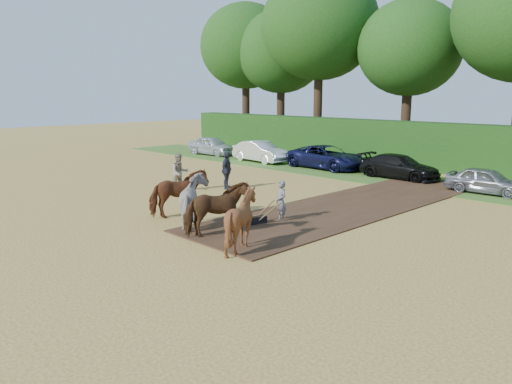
# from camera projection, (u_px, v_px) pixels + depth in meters

# --- Properties ---
(ground) EXTENTS (120.00, 120.00, 0.00)m
(ground) POSITION_uv_depth(u_px,v_px,m) (210.00, 228.00, 18.07)
(ground) COLOR gold
(ground) RESTS_ON ground
(earth_strip) EXTENTS (4.50, 17.00, 0.05)m
(earth_strip) POSITION_uv_depth(u_px,v_px,m) (356.00, 204.00, 21.81)
(earth_strip) COLOR #472D1C
(earth_strip) RESTS_ON ground
(grass_verge) EXTENTS (50.00, 5.00, 0.03)m
(grass_verge) POSITION_uv_depth(u_px,v_px,m) (406.00, 181.00, 27.66)
(grass_verge) COLOR #38601E
(grass_verge) RESTS_ON ground
(hedgerow) EXTENTS (46.00, 1.60, 3.00)m
(hedgerow) POSITION_uv_depth(u_px,v_px,m) (445.00, 148.00, 30.45)
(hedgerow) COLOR #14380F
(hedgerow) RESTS_ON ground
(spectator_near) EXTENTS (0.93, 1.07, 1.90)m
(spectator_near) POSITION_uv_depth(u_px,v_px,m) (180.00, 173.00, 24.52)
(spectator_near) COLOR #C2B399
(spectator_near) RESTS_ON ground
(spectator_far) EXTENTS (0.92, 1.20, 1.90)m
(spectator_far) POSITION_uv_depth(u_px,v_px,m) (227.00, 171.00, 25.17)
(spectator_far) COLOR #252732
(spectator_far) RESTS_ON ground
(plough_team) EXTENTS (6.53, 4.71, 1.89)m
(plough_team) POSITION_uv_depth(u_px,v_px,m) (208.00, 205.00, 17.45)
(plough_team) COLOR maroon
(plough_team) RESTS_ON ground
(parked_cars) EXTENTS (40.92, 3.65, 1.49)m
(parked_cars) POSITION_uv_depth(u_px,v_px,m) (427.00, 171.00, 26.60)
(parked_cars) COLOR silver
(parked_cars) RESTS_ON ground
(treeline) EXTENTS (48.70, 10.60, 14.21)m
(treeline) POSITION_uv_depth(u_px,v_px,m) (451.00, 27.00, 32.35)
(treeline) COLOR #382616
(treeline) RESTS_ON ground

